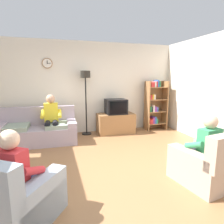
{
  "coord_description": "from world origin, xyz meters",
  "views": [
    {
      "loc": [
        -0.89,
        -3.18,
        1.67
      ],
      "look_at": [
        0.36,
        0.98,
        0.89
      ],
      "focal_mm": 30.96,
      "sensor_mm": 36.0,
      "label": 1
    }
  ],
  "objects_px": {
    "person_in_left_armchair": "(18,171)",
    "person_in_right_armchair": "(204,145)",
    "tv_stand": "(116,123)",
    "bookshelf": "(154,105)",
    "tv": "(116,107)",
    "couch": "(38,131)",
    "armchair_near_bookshelf": "(207,166)",
    "floor_lamp": "(86,85)",
    "armchair_near_window": "(15,200)",
    "person_on_couch": "(51,116)"
  },
  "relations": [
    {
      "from": "floor_lamp",
      "to": "armchair_near_window",
      "type": "distance_m",
      "value": 3.76
    },
    {
      "from": "couch",
      "to": "armchair_near_bookshelf",
      "type": "relative_size",
      "value": 1.93
    },
    {
      "from": "bookshelf",
      "to": "armchair_near_window",
      "type": "relative_size",
      "value": 1.35
    },
    {
      "from": "couch",
      "to": "armchair_near_bookshelf",
      "type": "height_order",
      "value": "same"
    },
    {
      "from": "armchair_near_bookshelf",
      "to": "person_in_left_armchair",
      "type": "relative_size",
      "value": 0.89
    },
    {
      "from": "floor_lamp",
      "to": "person_on_couch",
      "type": "distance_m",
      "value": 1.33
    },
    {
      "from": "armchair_near_bookshelf",
      "to": "person_on_couch",
      "type": "height_order",
      "value": "person_on_couch"
    },
    {
      "from": "tv",
      "to": "armchair_near_bookshelf",
      "type": "bearing_deg",
      "value": -80.66
    },
    {
      "from": "couch",
      "to": "person_in_left_armchair",
      "type": "xyz_separation_m",
      "value": [
        -0.0,
        -2.83,
        0.29
      ]
    },
    {
      "from": "armchair_near_window",
      "to": "armchair_near_bookshelf",
      "type": "relative_size",
      "value": 1.18
    },
    {
      "from": "tv",
      "to": "person_in_left_armchair",
      "type": "height_order",
      "value": "person_in_left_armchair"
    },
    {
      "from": "tv",
      "to": "person_in_left_armchair",
      "type": "xyz_separation_m",
      "value": [
        -2.19,
        -3.11,
        -0.21
      ]
    },
    {
      "from": "tv_stand",
      "to": "person_in_right_armchair",
      "type": "relative_size",
      "value": 0.98
    },
    {
      "from": "armchair_near_window",
      "to": "person_on_couch",
      "type": "bearing_deg",
      "value": 81.96
    },
    {
      "from": "bookshelf",
      "to": "person_in_left_armchair",
      "type": "bearing_deg",
      "value": -137.66
    },
    {
      "from": "couch",
      "to": "person_in_right_armchair",
      "type": "relative_size",
      "value": 1.72
    },
    {
      "from": "couch",
      "to": "tv",
      "type": "xyz_separation_m",
      "value": [
        2.19,
        0.28,
        0.5
      ]
    },
    {
      "from": "couch",
      "to": "person_on_couch",
      "type": "height_order",
      "value": "person_on_couch"
    },
    {
      "from": "floor_lamp",
      "to": "armchair_near_window",
      "type": "height_order",
      "value": "floor_lamp"
    },
    {
      "from": "tv_stand",
      "to": "floor_lamp",
      "type": "relative_size",
      "value": 0.59
    },
    {
      "from": "tv",
      "to": "armchair_near_window",
      "type": "xyz_separation_m",
      "value": [
        -2.24,
        -3.19,
        -0.52
      ]
    },
    {
      "from": "tv_stand",
      "to": "floor_lamp",
      "type": "distance_m",
      "value": 1.45
    },
    {
      "from": "tv_stand",
      "to": "bookshelf",
      "type": "relative_size",
      "value": 0.69
    },
    {
      "from": "person_in_left_armchair",
      "to": "person_in_right_armchair",
      "type": "distance_m",
      "value": 2.68
    },
    {
      "from": "couch",
      "to": "armchair_near_bookshelf",
      "type": "bearing_deg",
      "value": -46.33
    },
    {
      "from": "tv",
      "to": "floor_lamp",
      "type": "height_order",
      "value": "floor_lamp"
    },
    {
      "from": "floor_lamp",
      "to": "person_in_right_armchair",
      "type": "distance_m",
      "value": 3.53
    },
    {
      "from": "armchair_near_window",
      "to": "armchair_near_bookshelf",
      "type": "xyz_separation_m",
      "value": [
        2.75,
        0.08,
        0.0
      ]
    },
    {
      "from": "floor_lamp",
      "to": "armchair_near_bookshelf",
      "type": "xyz_separation_m",
      "value": [
        1.38,
        -3.23,
        -1.16
      ]
    },
    {
      "from": "couch",
      "to": "armchair_near_bookshelf",
      "type": "xyz_separation_m",
      "value": [
        2.7,
        -2.82,
        -0.02
      ]
    },
    {
      "from": "armchair_near_bookshelf",
      "to": "tv_stand",
      "type": "bearing_deg",
      "value": 99.26
    },
    {
      "from": "couch",
      "to": "bookshelf",
      "type": "height_order",
      "value": "bookshelf"
    },
    {
      "from": "tv",
      "to": "person_on_couch",
      "type": "bearing_deg",
      "value": -168.02
    },
    {
      "from": "person_on_couch",
      "to": "tv_stand",
      "type": "bearing_deg",
      "value": 12.7
    },
    {
      "from": "couch",
      "to": "floor_lamp",
      "type": "distance_m",
      "value": 1.78
    },
    {
      "from": "tv",
      "to": "floor_lamp",
      "type": "xyz_separation_m",
      "value": [
        -0.87,
        0.12,
        0.64
      ]
    },
    {
      "from": "bookshelf",
      "to": "person_in_right_armchair",
      "type": "xyz_separation_m",
      "value": [
        -0.84,
        -3.11,
        -0.2
      ]
    },
    {
      "from": "tv_stand",
      "to": "bookshelf",
      "type": "height_order",
      "value": "bookshelf"
    },
    {
      "from": "tv",
      "to": "person_on_couch",
      "type": "distance_m",
      "value": 1.89
    },
    {
      "from": "tv_stand",
      "to": "person_in_right_armchair",
      "type": "bearing_deg",
      "value": -80.74
    },
    {
      "from": "floor_lamp",
      "to": "person_in_left_armchair",
      "type": "relative_size",
      "value": 1.65
    },
    {
      "from": "tv",
      "to": "person_in_right_armchair",
      "type": "bearing_deg",
      "value": -80.66
    },
    {
      "from": "bookshelf",
      "to": "person_in_right_armchair",
      "type": "distance_m",
      "value": 3.23
    },
    {
      "from": "person_in_right_armchair",
      "to": "bookshelf",
      "type": "bearing_deg",
      "value": 74.94
    },
    {
      "from": "floor_lamp",
      "to": "person_in_right_armchair",
      "type": "relative_size",
      "value": 1.65
    },
    {
      "from": "bookshelf",
      "to": "armchair_near_window",
      "type": "bearing_deg",
      "value": -137.43
    },
    {
      "from": "person_on_couch",
      "to": "person_in_right_armchair",
      "type": "bearing_deg",
      "value": -48.31
    },
    {
      "from": "bookshelf",
      "to": "person_in_left_armchair",
      "type": "relative_size",
      "value": 1.42
    },
    {
      "from": "floor_lamp",
      "to": "armchair_near_bookshelf",
      "type": "relative_size",
      "value": 1.85
    },
    {
      "from": "armchair_near_window",
      "to": "person_in_left_armchair",
      "type": "bearing_deg",
      "value": 55.12
    }
  ]
}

